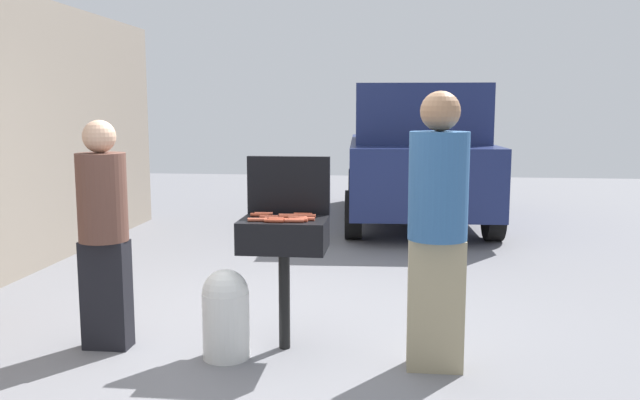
# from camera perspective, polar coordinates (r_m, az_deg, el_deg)

# --- Properties ---
(ground_plane) EXTENTS (24.00, 24.00, 0.00)m
(ground_plane) POSITION_cam_1_polar(r_m,az_deg,el_deg) (4.99, -4.68, -11.91)
(ground_plane) COLOR slate
(bbq_grill) EXTENTS (0.60, 0.44, 0.93)m
(bbq_grill) POSITION_cam_1_polar(r_m,az_deg,el_deg) (4.58, -3.16, -3.43)
(bbq_grill) COLOR black
(bbq_grill) RESTS_ON ground
(grill_lid_open) EXTENTS (0.60, 0.05, 0.42)m
(grill_lid_open) POSITION_cam_1_polar(r_m,az_deg,el_deg) (4.74, -2.75, 1.28)
(grill_lid_open) COLOR black
(grill_lid_open) RESTS_ON bbq_grill
(hot_dog_0) EXTENTS (0.13, 0.04, 0.03)m
(hot_dog_0) POSITION_cam_1_polar(r_m,az_deg,el_deg) (4.41, -2.25, -1.81)
(hot_dog_0) COLOR #B74C33
(hot_dog_0) RESTS_ON bbq_grill
(hot_dog_1) EXTENTS (0.13, 0.04, 0.03)m
(hot_dog_1) POSITION_cam_1_polar(r_m,az_deg,el_deg) (4.60, -1.19, -1.41)
(hot_dog_1) COLOR #B74C33
(hot_dog_1) RESTS_ON bbq_grill
(hot_dog_2) EXTENTS (0.13, 0.04, 0.03)m
(hot_dog_2) POSITION_cam_1_polar(r_m,az_deg,el_deg) (4.46, -5.47, -1.72)
(hot_dog_2) COLOR #C6593D
(hot_dog_2) RESTS_ON bbq_grill
(hot_dog_3) EXTENTS (0.13, 0.03, 0.03)m
(hot_dog_3) POSITION_cam_1_polar(r_m,az_deg,el_deg) (4.53, -1.96, -1.55)
(hot_dog_3) COLOR #C6593D
(hot_dog_3) RESTS_ON bbq_grill
(hot_dog_4) EXTENTS (0.13, 0.03, 0.03)m
(hot_dog_4) POSITION_cam_1_polar(r_m,az_deg,el_deg) (4.45, -3.62, -1.72)
(hot_dog_4) COLOR #AD4228
(hot_dog_4) RESTS_ON bbq_grill
(hot_dog_5) EXTENTS (0.13, 0.03, 0.03)m
(hot_dog_5) POSITION_cam_1_polar(r_m,az_deg,el_deg) (4.67, -5.27, -1.29)
(hot_dog_5) COLOR #AD4228
(hot_dog_5) RESTS_ON bbq_grill
(hot_dog_6) EXTENTS (0.13, 0.03, 0.03)m
(hot_dog_6) POSITION_cam_1_polar(r_m,az_deg,el_deg) (4.50, -3.98, -1.62)
(hot_dog_6) COLOR #C6593D
(hot_dog_6) RESTS_ON bbq_grill
(hot_dog_7) EXTENTS (0.13, 0.03, 0.03)m
(hot_dog_7) POSITION_cam_1_polar(r_m,az_deg,el_deg) (4.62, -2.79, -1.35)
(hot_dog_7) COLOR #C6593D
(hot_dog_7) RESTS_ON bbq_grill
(hot_dog_8) EXTENTS (0.13, 0.03, 0.03)m
(hot_dog_8) POSITION_cam_1_polar(r_m,az_deg,el_deg) (4.41, -4.03, -1.82)
(hot_dog_8) COLOR #AD4228
(hot_dog_8) RESTS_ON bbq_grill
(hot_dog_9) EXTENTS (0.13, 0.03, 0.03)m
(hot_dog_9) POSITION_cam_1_polar(r_m,az_deg,el_deg) (4.48, -1.30, -1.65)
(hot_dog_9) COLOR #B74C33
(hot_dog_9) RESTS_ON bbq_grill
(hot_dog_10) EXTENTS (0.13, 0.03, 0.03)m
(hot_dog_10) POSITION_cam_1_polar(r_m,az_deg,el_deg) (4.66, -1.48, -1.27)
(hot_dog_10) COLOR #AD4228
(hot_dog_10) RESTS_ON bbq_grill
(hot_dog_11) EXTENTS (0.13, 0.04, 0.03)m
(hot_dog_11) POSITION_cam_1_polar(r_m,az_deg,el_deg) (4.44, -1.91, -1.74)
(hot_dog_11) COLOR #B74C33
(hot_dog_11) RESTS_ON bbq_grill
(hot_dog_12) EXTENTS (0.13, 0.03, 0.03)m
(hot_dog_12) POSITION_cam_1_polar(r_m,az_deg,el_deg) (4.71, -4.86, -1.21)
(hot_dog_12) COLOR #C6593D
(hot_dog_12) RESTS_ON bbq_grill
(hot_dog_13) EXTENTS (0.13, 0.03, 0.03)m
(hot_dog_13) POSITION_cam_1_polar(r_m,az_deg,el_deg) (4.57, -4.46, -1.48)
(hot_dog_13) COLOR #B74C33
(hot_dog_13) RESTS_ON bbq_grill
(hot_dog_14) EXTENTS (0.13, 0.03, 0.03)m
(hot_dog_14) POSITION_cam_1_polar(r_m,az_deg,el_deg) (4.56, -2.76, -1.48)
(hot_dog_14) COLOR #AD4228
(hot_dog_14) RESTS_ON bbq_grill
(propane_tank) EXTENTS (0.32, 0.32, 0.62)m
(propane_tank) POSITION_cam_1_polar(r_m,az_deg,el_deg) (4.56, -8.20, -9.63)
(propane_tank) COLOR silver
(propane_tank) RESTS_ON ground
(person_left) EXTENTS (0.34, 0.34, 1.62)m
(person_left) POSITION_cam_1_polar(r_m,az_deg,el_deg) (4.82, -18.32, -2.20)
(person_left) COLOR black
(person_left) RESTS_ON ground
(person_right) EXTENTS (0.38, 0.38, 1.80)m
(person_right) POSITION_cam_1_polar(r_m,az_deg,el_deg) (4.25, 10.19, -1.86)
(person_right) COLOR gray
(person_right) RESTS_ON ground
(parked_minivan) EXTENTS (2.22, 4.50, 2.02)m
(parked_minivan) POSITION_cam_1_polar(r_m,az_deg,el_deg) (9.99, 8.22, 4.04)
(parked_minivan) COLOR navy
(parked_minivan) RESTS_ON ground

